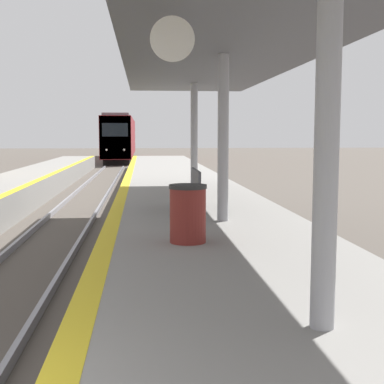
% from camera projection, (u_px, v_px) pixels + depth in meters
% --- Properties ---
extents(train, '(2.63, 23.58, 4.43)m').
position_uv_depth(train, '(121.00, 138.00, 55.49)').
color(train, black).
rests_on(train, ground).
extents(station_canopy, '(3.94, 17.69, 3.43)m').
position_uv_depth(station_canopy, '(224.00, 51.00, 10.21)').
color(station_canopy, '#99999E').
rests_on(station_canopy, platform_right).
extents(trash_bin, '(0.60, 0.60, 0.91)m').
position_uv_depth(trash_bin, '(188.00, 213.00, 8.40)').
color(trash_bin, maroon).
rests_on(trash_bin, platform_right).
extents(bench, '(0.44, 1.64, 0.92)m').
position_uv_depth(bench, '(190.00, 189.00, 11.88)').
color(bench, '#4C4C51').
rests_on(bench, platform_right).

